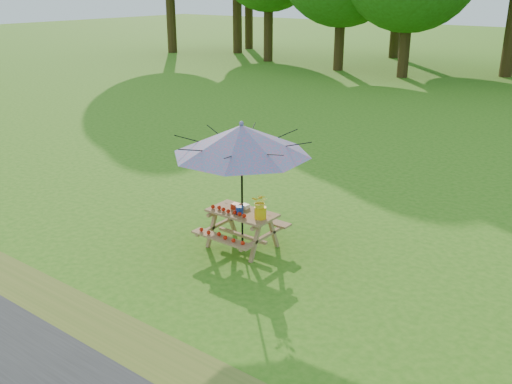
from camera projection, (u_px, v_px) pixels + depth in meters
The scene contains 7 objects.
ground at pixel (270, 273), 9.14m from camera, with size 120.00×120.00×0.00m, color #357516.
drygrass_strip at pixel (137, 359), 7.05m from camera, with size 120.00×1.20×0.01m, color olive.
picnic_table at pixel (242, 230), 9.95m from camera, with size 1.20×1.32×0.67m.
patio_umbrella at pixel (242, 140), 9.39m from camera, with size 2.98×2.98×2.27m.
produce_bins at pixel (240, 208), 9.86m from camera, with size 0.32×0.38×0.13m.
tomatoes_row at pixel (229, 211), 9.77m from camera, with size 0.77×0.13×0.07m, color red, non-canonical shape.
flower_bucket at pixel (260, 205), 9.48m from camera, with size 0.33×0.31×0.44m.
Camera 1 is at (4.75, -6.61, 4.37)m, focal length 40.00 mm.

